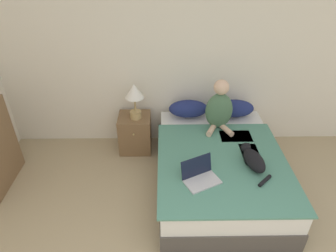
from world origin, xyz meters
TOP-DOWN VIEW (x-y plane):
  - wall_back at (0.00, 3.16)m, footprint 5.99×0.05m
  - bed at (0.33, 2.11)m, footprint 1.43×1.94m
  - pillow_near at (0.01, 2.92)m, footprint 0.53×0.28m
  - pillow_far at (0.64, 2.92)m, footprint 0.53×0.28m
  - person_sitting at (0.37, 2.63)m, footprint 0.35×0.34m
  - cat_tabby at (0.63, 1.86)m, footprint 0.27×0.57m
  - laptop_open at (0.04, 1.65)m, footprint 0.43×0.38m
  - nightstand at (-0.72, 2.88)m, footprint 0.44×0.43m
  - table_lamp at (-0.69, 2.85)m, footprint 0.25×0.25m

SIDE VIEW (x-z plane):
  - bed at x=0.33m, z-range 0.00..0.51m
  - nightstand at x=-0.72m, z-range 0.00..0.53m
  - laptop_open at x=0.04m, z-range 0.45..0.67m
  - cat_tabby at x=0.63m, z-range 0.51..0.69m
  - pillow_near at x=0.01m, z-range 0.51..0.74m
  - pillow_far at x=0.64m, z-range 0.51..0.74m
  - person_sitting at x=0.37m, z-range 0.46..1.12m
  - table_lamp at x=-0.69m, z-range 0.63..1.12m
  - wall_back at x=0.00m, z-range 0.00..2.55m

